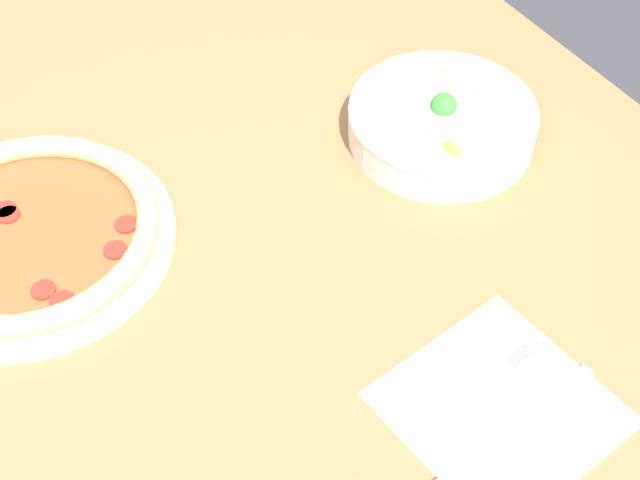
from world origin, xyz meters
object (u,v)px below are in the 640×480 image
fork (480,385)px  knife (510,430)px  pizza (28,234)px  bowl (442,120)px

fork → knife: size_ratio=0.88×
pizza → fork: pizza is taller
knife → fork: bearing=76.7°
bowl → fork: 0.36m
pizza → knife: pizza is taller
bowl → fork: bearing=-30.4°
pizza → bowl: (0.09, 0.49, 0.01)m
knife → bowl: bearing=56.6°
pizza → knife: size_ratio=1.57×
fork → bowl: bearing=53.7°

